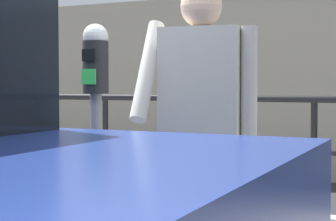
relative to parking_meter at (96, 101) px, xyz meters
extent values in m
cylinder|color=slate|center=(0.00, 0.00, -0.52)|extent=(0.07, 0.07, 1.13)
cylinder|color=black|center=(0.00, 0.00, 0.20)|extent=(0.16, 0.16, 0.31)
sphere|color=silver|center=(0.00, 0.00, 0.38)|extent=(0.15, 0.15, 0.15)
cube|color=black|center=(0.00, -0.08, 0.27)|extent=(0.09, 0.01, 0.07)
cube|color=green|center=(0.00, -0.08, 0.14)|extent=(0.09, 0.01, 0.09)
cylinder|color=#1E233F|center=(0.76, 0.06, -0.66)|extent=(0.15, 0.15, 0.86)
cylinder|color=#1E233F|center=(0.56, 0.04, -0.66)|extent=(0.15, 0.15, 0.86)
cube|color=beige|center=(0.66, 0.05, 0.09)|extent=(0.47, 0.27, 0.64)
sphere|color=beige|center=(0.66, 0.05, 0.53)|extent=(0.23, 0.23, 0.23)
cylinder|color=beige|center=(0.92, 0.08, 0.11)|extent=(0.09, 0.09, 0.61)
cylinder|color=beige|center=(0.41, -0.11, 0.17)|extent=(0.13, 0.39, 0.57)
cylinder|color=black|center=(-0.19, 2.23, -0.03)|extent=(24.00, 0.06, 0.06)
cylinder|color=black|center=(-0.19, 2.23, -0.51)|extent=(24.00, 0.05, 0.05)
cylinder|color=black|center=(-1.28, 2.23, -0.56)|extent=(0.06, 0.06, 1.06)
cylinder|color=black|center=(0.90, 2.23, -0.56)|extent=(0.06, 0.06, 1.06)
cube|color=#ADA38E|center=(-0.19, 5.28, 0.10)|extent=(32.00, 0.50, 2.69)
camera|label=1|loc=(1.78, -2.84, 0.09)|focal=59.24mm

